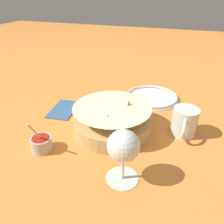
% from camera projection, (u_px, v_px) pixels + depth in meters
% --- Properties ---
extents(ground_plane, '(4.00, 4.00, 0.00)m').
position_uv_depth(ground_plane, '(116.00, 133.00, 0.67)').
color(ground_plane, orange).
extents(food_basket, '(0.24, 0.24, 0.10)m').
position_uv_depth(food_basket, '(112.00, 120.00, 0.67)').
color(food_basket, tan).
rests_on(food_basket, ground_plane).
extents(sauce_cup, '(0.07, 0.06, 0.11)m').
position_uv_depth(sauce_cup, '(41.00, 143.00, 0.60)').
color(sauce_cup, '#B7B7BC').
rests_on(sauce_cup, ground_plane).
extents(wine_glass, '(0.08, 0.08, 0.13)m').
position_uv_depth(wine_glass, '(123.00, 148.00, 0.47)').
color(wine_glass, silver).
rests_on(wine_glass, ground_plane).
extents(beer_mug, '(0.11, 0.08, 0.09)m').
position_uv_depth(beer_mug, '(184.00, 123.00, 0.65)').
color(beer_mug, silver).
rests_on(beer_mug, ground_plane).
extents(side_plate, '(0.21, 0.21, 0.01)m').
position_uv_depth(side_plate, '(152.00, 97.00, 0.88)').
color(side_plate, white).
rests_on(side_plate, ground_plane).
extents(napkin, '(0.15, 0.10, 0.01)m').
position_uv_depth(napkin, '(64.00, 109.00, 0.80)').
color(napkin, '#38608E').
rests_on(napkin, ground_plane).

